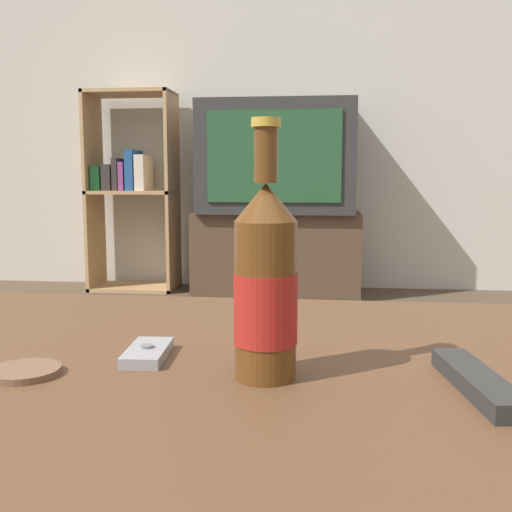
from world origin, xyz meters
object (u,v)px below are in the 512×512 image
object	(u,v)px
tv_stand	(277,254)
cell_phone	(148,353)
beer_bottle	(266,285)
remote_control	(477,382)
bookshelf	(130,187)
television	(277,158)

from	to	relation	value
tv_stand	cell_phone	xyz separation A→B (m)	(0.04, -2.71, 0.22)
beer_bottle	remote_control	xyz separation A→B (m)	(0.23, -0.02, -0.10)
cell_phone	remote_control	bearing A→B (deg)	-14.52
bookshelf	cell_phone	size ratio (longest dim) A/B	11.16
television	cell_phone	bearing A→B (deg)	-89.06
remote_control	beer_bottle	bearing A→B (deg)	167.37
tv_stand	remote_control	xyz separation A→B (m)	(0.43, -2.78, 0.22)
television	cell_phone	size ratio (longest dim) A/B	8.22
television	beer_bottle	size ratio (longest dim) A/B	2.97
television	remote_control	xyz separation A→B (m)	(0.43, -2.78, -0.32)
tv_stand	beer_bottle	distance (m)	2.79
remote_control	bookshelf	bearing A→B (deg)	106.74
tv_stand	remote_control	size ratio (longest dim) A/B	5.03
tv_stand	bookshelf	size ratio (longest dim) A/B	0.80
cell_phone	remote_control	distance (m)	0.39
bookshelf	cell_phone	xyz separation A→B (m)	(0.93, -2.78, -0.16)
bookshelf	beer_bottle	xyz separation A→B (m)	(1.09, -2.83, -0.06)
tv_stand	remote_control	distance (m)	2.82
tv_stand	cell_phone	distance (m)	2.72
tv_stand	television	xyz separation A→B (m)	(-0.00, -0.00, 0.55)
television	bookshelf	world-z (taller)	bookshelf
television	cell_phone	world-z (taller)	television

